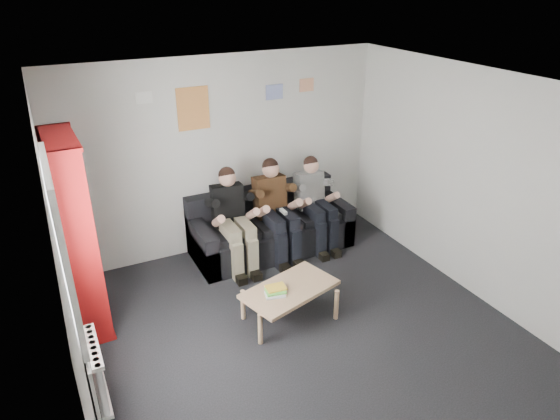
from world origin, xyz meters
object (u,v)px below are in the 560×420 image
object	(u,v)px
coffee_table	(290,291)
person_right	(316,204)
person_middle	(277,211)
bookshelf	(78,235)
sofa	(270,229)
person_left	(234,220)

from	to	relation	value
coffee_table	person_right	size ratio (longest dim) A/B	0.81
person_middle	coffee_table	bearing A→B (deg)	-108.93
person_middle	person_right	xyz separation A→B (m)	(0.62, 0.00, -0.02)
coffee_table	bookshelf	bearing A→B (deg)	153.71
sofa	coffee_table	size ratio (longest dim) A/B	2.11
sofa	person_middle	bearing A→B (deg)	-90.00
sofa	bookshelf	bearing A→B (deg)	-167.26
person_left	person_right	bearing A→B (deg)	6.91
bookshelf	person_left	bearing A→B (deg)	8.97
sofa	coffee_table	bearing A→B (deg)	-107.86
sofa	bookshelf	xyz separation A→B (m)	(-2.53, -0.57, 0.78)
sofa	person_left	distance (m)	0.75
coffee_table	person_left	world-z (taller)	person_left
sofa	person_middle	world-z (taller)	person_middle
person_right	coffee_table	bearing A→B (deg)	-129.05
bookshelf	person_left	size ratio (longest dim) A/B	1.61
sofa	bookshelf	size ratio (longest dim) A/B	1.02
person_left	person_middle	xyz separation A→B (m)	(0.62, -0.00, 0.01)
coffee_table	person_middle	distance (m)	1.49
bookshelf	person_left	xyz separation A→B (m)	(1.91, 0.37, -0.42)
coffee_table	person_middle	bearing A→B (deg)	69.67
person_middle	person_right	bearing A→B (deg)	1.78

